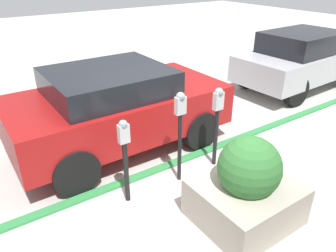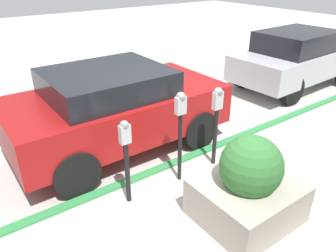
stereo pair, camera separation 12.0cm
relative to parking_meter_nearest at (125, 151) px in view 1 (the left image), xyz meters
The scene contains 8 objects.
ground_plane 1.26m from the parking_meter_nearest, 19.95° to the left, with size 40.00×40.00×0.00m, color beige.
curb_strip 1.27m from the parking_meter_nearest, 24.43° to the left, with size 24.50×0.16×0.04m.
parking_meter_nearest is the anchor object (origin of this frame).
parking_meter_second 0.96m from the parking_meter_nearest, ahead, with size 0.16×0.14×1.51m.
parking_meter_middle 1.71m from the parking_meter_nearest, ahead, with size 0.17×0.14×1.41m.
planter_box 1.72m from the parking_meter_nearest, 47.90° to the right, with size 1.28×1.16×1.24m.
parked_car_middle 1.64m from the parking_meter_nearest, 67.33° to the left, with size 3.89×2.04×1.54m.
parked_car_rear 6.51m from the parking_meter_nearest, 14.57° to the left, with size 4.07×1.84×1.56m.
Camera 1 is at (-2.59, -3.86, 3.17)m, focal length 35.00 mm.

